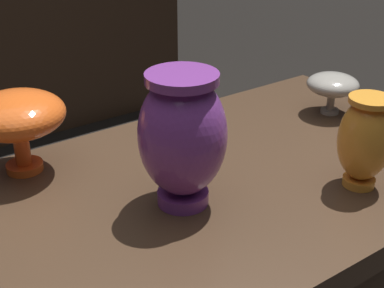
# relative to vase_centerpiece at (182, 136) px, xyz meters

# --- Properties ---
(vase_centerpiece) EXTENTS (0.15, 0.15, 0.24)m
(vase_centerpiece) POSITION_rel_vase_centerpiece_xyz_m (0.00, 0.00, 0.00)
(vase_centerpiece) COLOR #7A388E
(vase_centerpiece) RESTS_ON display_plinth
(vase_tall_behind) EXTENTS (0.10, 0.10, 0.18)m
(vase_tall_behind) POSITION_rel_vase_centerpiece_xyz_m (0.30, -0.14, -0.04)
(vase_tall_behind) COLOR orange
(vase_tall_behind) RESTS_ON display_plinth
(vase_left_accent) EXTENTS (0.12, 0.12, 0.10)m
(vase_left_accent) POSITION_rel_vase_centerpiece_xyz_m (0.51, 0.12, -0.06)
(vase_left_accent) COLOR gray
(vase_left_accent) RESTS_ON display_plinth
(vase_right_accent) EXTENTS (0.18, 0.18, 0.16)m
(vase_right_accent) POSITION_rel_vase_centerpiece_xyz_m (-0.19, 0.28, -0.02)
(vase_right_accent) COLOR #E55B1E
(vase_right_accent) RESTS_ON display_plinth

